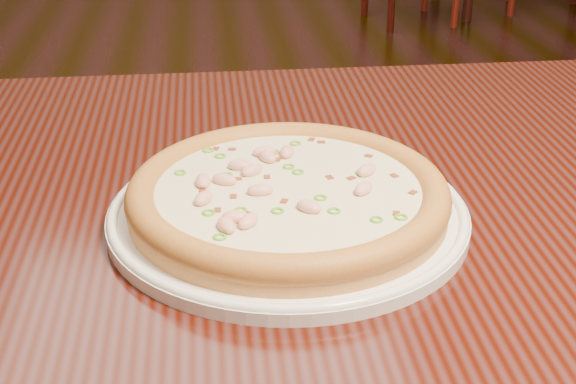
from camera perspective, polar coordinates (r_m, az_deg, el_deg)
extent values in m
cube|color=black|center=(0.83, 7.94, -1.15)|extent=(1.20, 0.80, 0.04)
cylinder|color=white|center=(0.75, 0.00, -1.64)|extent=(0.34, 0.34, 0.01)
torus|color=white|center=(0.75, 0.00, -1.23)|extent=(0.33, 0.33, 0.01)
cylinder|color=#C9854D|center=(0.74, 0.00, -0.62)|extent=(0.30, 0.30, 0.02)
torus|color=#C3813C|center=(0.74, 0.00, 0.00)|extent=(0.30, 0.30, 0.03)
cylinder|color=#F3ECB5|center=(0.74, 0.00, 0.17)|extent=(0.25, 0.25, 0.00)
ellipsoid|color=#F2B29E|center=(0.75, -4.55, 0.89)|extent=(0.03, 0.02, 0.01)
ellipsoid|color=#F2B29E|center=(0.79, -1.48, 2.53)|extent=(0.02, 0.03, 0.01)
ellipsoid|color=#F2B29E|center=(0.75, -6.05, 0.79)|extent=(0.01, 0.02, 0.01)
ellipsoid|color=#F2B29E|center=(0.70, 1.50, -1.05)|extent=(0.03, 0.03, 0.01)
ellipsoid|color=#F2B29E|center=(0.76, -2.58, 1.56)|extent=(0.03, 0.03, 0.01)
ellipsoid|color=#F2B29E|center=(0.72, -1.99, 0.14)|extent=(0.02, 0.01, 0.01)
ellipsoid|color=#F2B29E|center=(0.77, -3.42, 1.90)|extent=(0.03, 0.02, 0.01)
ellipsoid|color=#F2B29E|center=(0.80, -0.07, 2.87)|extent=(0.02, 0.03, 0.01)
ellipsoid|color=#F2B29E|center=(0.67, -4.41, -2.38)|extent=(0.02, 0.03, 0.01)
ellipsoid|color=#F2B29E|center=(0.80, -1.68, 2.88)|extent=(0.03, 0.02, 0.01)
ellipsoid|color=#F2B29E|center=(0.67, -2.84, -2.08)|extent=(0.02, 0.03, 0.01)
ellipsoid|color=#F2B29E|center=(0.71, -6.02, -0.44)|extent=(0.02, 0.03, 0.01)
ellipsoid|color=#F2B29E|center=(0.73, 5.39, 0.25)|extent=(0.03, 0.03, 0.01)
ellipsoid|color=#F2B29E|center=(0.68, -3.76, -1.79)|extent=(0.03, 0.02, 0.01)
ellipsoid|color=#F2B29E|center=(0.77, 5.63, 1.55)|extent=(0.03, 0.03, 0.01)
cube|color=maroon|center=(0.74, 8.86, -0.10)|extent=(0.01, 0.01, 0.00)
cube|color=maroon|center=(0.69, -2.87, -1.61)|extent=(0.01, 0.01, 0.00)
cube|color=maroon|center=(0.79, -0.76, 2.25)|extent=(0.01, 0.01, 0.00)
cube|color=maroon|center=(0.71, -0.29, -0.72)|extent=(0.01, 0.01, 0.00)
cube|color=maroon|center=(0.75, -3.60, 0.88)|extent=(0.01, 0.01, 0.00)
cube|color=maroon|center=(0.70, -5.03, -1.35)|extent=(0.01, 0.01, 0.00)
cube|color=maroon|center=(0.83, 2.38, 3.51)|extent=(0.01, 0.01, 0.00)
cube|color=maroon|center=(0.76, 4.52, 0.93)|extent=(0.01, 0.01, 0.00)
cube|color=maroon|center=(0.76, -1.50, 1.02)|extent=(0.01, 0.01, 0.00)
cube|color=maroon|center=(0.82, -4.00, 2.99)|extent=(0.01, 0.01, 0.00)
cube|color=maroon|center=(0.70, 7.71, -1.58)|extent=(0.01, 0.01, 0.00)
cube|color=maroon|center=(0.77, 7.56, 1.10)|extent=(0.01, 0.01, 0.00)
cube|color=maroon|center=(0.84, 1.67, 3.71)|extent=(0.01, 0.01, 0.00)
cube|color=maroon|center=(0.73, 5.46, -0.03)|extent=(0.01, 0.01, 0.00)
cube|color=maroon|center=(0.74, -6.17, 0.39)|extent=(0.01, 0.01, 0.00)
cube|color=maroon|center=(0.82, -5.16, 3.04)|extent=(0.01, 0.01, 0.00)
cube|color=maroon|center=(0.73, -2.38, -0.17)|extent=(0.01, 0.01, 0.00)
cube|color=maroon|center=(0.80, 5.74, 2.52)|extent=(0.01, 0.01, 0.00)
cube|color=maroon|center=(0.78, 5.64, 1.73)|extent=(0.01, 0.01, 0.00)
cube|color=maroon|center=(0.74, -6.10, 0.07)|extent=(0.01, 0.01, 0.00)
cube|color=maroon|center=(0.76, 2.97, 1.00)|extent=(0.01, 0.01, 0.00)
cube|color=maroon|center=(0.72, -3.90, -0.38)|extent=(0.01, 0.01, 0.00)
torus|color=#5CA322|center=(0.80, -4.84, 2.55)|extent=(0.02, 0.02, 0.00)
torus|color=#5CA322|center=(0.66, -4.88, -3.22)|extent=(0.02, 0.02, 0.00)
torus|color=#5CA322|center=(0.77, -7.68, 1.36)|extent=(0.01, 0.01, 0.00)
torus|color=#5CA322|center=(0.78, 0.05, 1.81)|extent=(0.01, 0.01, 0.00)
torus|color=#5CA322|center=(0.70, -5.68, -1.49)|extent=(0.02, 0.02, 0.00)
torus|color=#5CA322|center=(0.77, 0.72, 1.42)|extent=(0.01, 0.01, 0.00)
torus|color=#5CA322|center=(0.69, -0.75, -1.37)|extent=(0.02, 0.02, 0.00)
torus|color=#5CA322|center=(0.68, 6.31, -1.98)|extent=(0.01, 0.01, 0.00)
torus|color=#5CA322|center=(0.78, -3.19, 1.77)|extent=(0.01, 0.01, 0.00)
torus|color=#5CA322|center=(0.83, 0.52, 3.47)|extent=(0.02, 0.02, 0.00)
torus|color=#5CA322|center=(0.69, 8.04, -1.80)|extent=(0.01, 0.01, 0.00)
torus|color=#5CA322|center=(0.82, -5.71, 2.96)|extent=(0.02, 0.02, 0.00)
torus|color=#5CA322|center=(0.81, -0.99, 2.86)|extent=(0.01, 0.01, 0.00)
torus|color=#5CA322|center=(0.70, 3.29, -1.37)|extent=(0.02, 0.02, 0.00)
torus|color=#5CA322|center=(0.76, -4.38, 1.19)|extent=(0.01, 0.01, 0.00)
torus|color=#5CA322|center=(0.77, 5.20, 1.37)|extent=(0.01, 0.01, 0.00)
torus|color=#5CA322|center=(0.70, -3.39, -1.32)|extent=(0.01, 0.01, 0.00)
torus|color=#5CA322|center=(0.72, 2.32, -0.43)|extent=(0.01, 0.01, 0.00)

